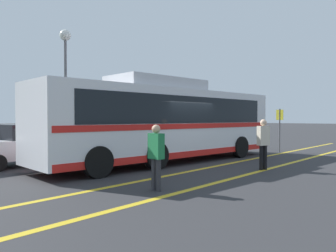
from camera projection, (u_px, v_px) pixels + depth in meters
The scene contains 12 objects.
ground_plane at pixel (177, 163), 13.58m from camera, with size 220.00×220.00×0.00m, color #2D2D30.
lane_strip_0 at pixel (211, 167), 12.41m from camera, with size 0.20×31.51×0.01m, color gold.
lane_strip_1 at pixel (255, 172), 11.20m from camera, with size 0.20×31.51×0.01m, color gold.
curb_strip at pixel (96, 152), 17.30m from camera, with size 39.51×0.36×0.15m, color #99999E.
transit_bus at pixel (168, 121), 13.82m from camera, with size 11.97×3.45×3.48m.
parked_car_1 at pixel (25, 145), 12.91m from camera, with size 4.49×1.92×1.61m.
parked_car_2 at pixel (120, 140), 16.97m from camera, with size 4.68×2.21×1.44m.
parked_car_3 at pixel (192, 135), 21.37m from camera, with size 4.03×2.06×1.50m.
pedestrian_0 at pixel (156, 153), 8.36m from camera, with size 0.26×0.44×1.69m.
pedestrian_1 at pixel (263, 141), 11.75m from camera, with size 0.47×0.37×1.82m.
bus_stop_sign at pixel (280, 125), 17.77m from camera, with size 0.07×0.40×2.37m.
street_lamp at pixel (65, 58), 17.15m from camera, with size 0.58×0.58×6.50m.
Camera 1 is at (-10.34, -8.75, 1.86)m, focal length 35.00 mm.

